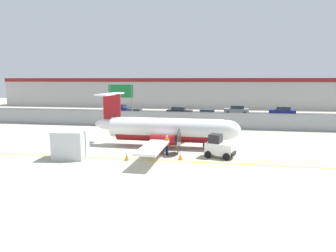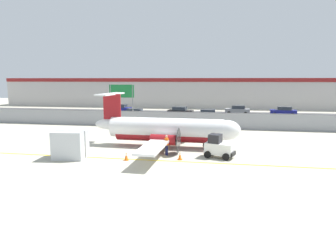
# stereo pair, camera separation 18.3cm
# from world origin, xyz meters

# --- Properties ---
(ground_plane) EXTENTS (140.00, 140.00, 0.01)m
(ground_plane) POSITION_xyz_m (0.00, 2.00, 0.00)
(ground_plane) COLOR #B2AD99
(perimeter_fence) EXTENTS (98.00, 0.10, 2.10)m
(perimeter_fence) POSITION_xyz_m (0.00, 18.00, 1.12)
(perimeter_fence) COLOR gray
(perimeter_fence) RESTS_ON ground
(parking_lot_strip) EXTENTS (98.00, 17.00, 0.12)m
(parking_lot_strip) POSITION_xyz_m (0.00, 29.50, 0.06)
(parking_lot_strip) COLOR #38383A
(parking_lot_strip) RESTS_ON ground
(background_building) EXTENTS (91.00, 8.10, 6.50)m
(background_building) POSITION_xyz_m (0.00, 47.99, 3.26)
(background_building) COLOR #BCB7B2
(background_building) RESTS_ON ground
(commuter_airplane) EXTENTS (13.79, 16.04, 4.92)m
(commuter_airplane) POSITION_xyz_m (-0.01, 6.88, 1.60)
(commuter_airplane) COLOR white
(commuter_airplane) RESTS_ON ground
(baggage_tug) EXTENTS (2.56, 1.95, 1.88)m
(baggage_tug) POSITION_xyz_m (4.60, 3.76, 0.86)
(baggage_tug) COLOR silver
(baggage_tug) RESTS_ON ground
(ground_crew_worker) EXTENTS (0.47, 0.51, 1.70)m
(ground_crew_worker) POSITION_xyz_m (0.36, 3.76, 0.95)
(ground_crew_worker) COLOR #191E4C
(ground_crew_worker) RESTS_ON ground
(cargo_container) EXTENTS (2.56, 2.20, 2.20)m
(cargo_container) POSITION_xyz_m (-7.03, 1.58, 1.10)
(cargo_container) COLOR #B7BCC1
(cargo_container) RESTS_ON ground
(traffic_cone_near_left) EXTENTS (0.36, 0.36, 0.64)m
(traffic_cone_near_left) POSITION_xyz_m (1.64, 2.53, 0.31)
(traffic_cone_near_left) COLOR orange
(traffic_cone_near_left) RESTS_ON ground
(traffic_cone_near_right) EXTENTS (0.36, 0.36, 0.64)m
(traffic_cone_near_right) POSITION_xyz_m (-2.45, 1.67, 0.31)
(traffic_cone_near_right) COLOR orange
(traffic_cone_near_right) RESTS_ON ground
(parked_car_0) EXTENTS (4.27, 2.15, 1.58)m
(parked_car_0) POSITION_xyz_m (-13.64, 32.48, 0.89)
(parked_car_0) COLOR navy
(parked_car_0) RESTS_ON parking_lot_strip
(parked_car_1) EXTENTS (4.22, 2.04, 1.58)m
(parked_car_1) POSITION_xyz_m (-8.38, 24.89, 0.89)
(parked_car_1) COLOR slate
(parked_car_1) RESTS_ON parking_lot_strip
(parked_car_2) EXTENTS (4.37, 2.39, 1.58)m
(parked_car_2) POSITION_xyz_m (-1.96, 29.42, 0.89)
(parked_car_2) COLOR black
(parked_car_2) RESTS_ON parking_lot_strip
(parked_car_3) EXTENTS (4.21, 2.02, 1.58)m
(parked_car_3) POSITION_xyz_m (2.90, 25.76, 0.89)
(parked_car_3) COLOR #B28C19
(parked_car_3) RESTS_ON parking_lot_strip
(parked_car_4) EXTENTS (4.35, 2.34, 1.58)m
(parked_car_4) POSITION_xyz_m (7.66, 33.64, 0.89)
(parked_car_4) COLOR gray
(parked_car_4) RESTS_ON parking_lot_strip
(parked_car_5) EXTENTS (4.37, 2.38, 1.58)m
(parked_car_5) POSITION_xyz_m (15.12, 32.68, 0.89)
(parked_car_5) COLOR navy
(parked_car_5) RESTS_ON parking_lot_strip
(highway_sign) EXTENTS (3.60, 0.14, 5.50)m
(highway_sign) POSITION_xyz_m (-9.07, 20.39, 4.14)
(highway_sign) COLOR slate
(highway_sign) RESTS_ON ground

